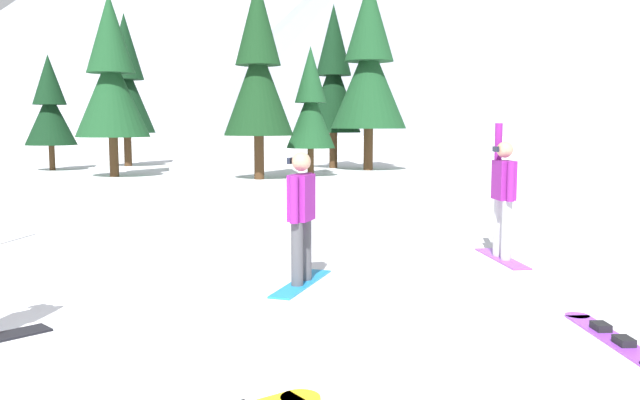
% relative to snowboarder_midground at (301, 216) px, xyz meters
% --- Properties ---
extents(ground_plane, '(800.00, 800.00, 0.00)m').
position_rel_snowboarder_midground_xyz_m(ground_plane, '(-0.78, -3.48, -0.88)').
color(ground_plane, white).
extents(snowboarder_midground, '(0.37, 1.59, 1.68)m').
position_rel_snowboarder_midground_xyz_m(snowboarder_midground, '(0.00, 0.00, 0.00)').
color(snowboarder_midground, '#1E8CD8').
rests_on(snowboarder_midground, ground_plane).
extents(snowboarder_background, '(0.84, 1.56, 2.04)m').
position_rel_snowboarder_midground_xyz_m(snowboarder_background, '(2.46, 2.30, 0.08)').
color(snowboarder_background, '#993FD8').
rests_on(snowboarder_background, ground_plane).
extents(loose_snowboard_near_left, '(0.79, 1.71, 0.09)m').
position_rel_snowboarder_midground_xyz_m(loose_snowboard_near_left, '(3.46, -1.34, -0.86)').
color(loose_snowboard_near_left, '#993FD8').
rests_on(loose_snowboard_near_left, ground_plane).
extents(pine_tree_young, '(3.28, 3.28, 8.25)m').
position_rel_snowboarder_midground_xyz_m(pine_tree_young, '(-3.18, 20.92, 3.61)').
color(pine_tree_young, '#472D19').
rests_on(pine_tree_young, ground_plane).
extents(pine_tree_broad, '(2.78, 2.78, 6.90)m').
position_rel_snowboarder_midground_xyz_m(pine_tree_broad, '(-11.90, 14.78, 2.88)').
color(pine_tree_broad, '#472D19').
rests_on(pine_tree_broad, ground_plane).
extents(pine_tree_twin, '(2.54, 2.54, 7.24)m').
position_rel_snowboarder_midground_xyz_m(pine_tree_twin, '(-6.13, 15.15, 3.06)').
color(pine_tree_twin, '#472D19').
rests_on(pine_tree_twin, ground_plane).
extents(pine_tree_slender, '(2.18, 2.18, 4.99)m').
position_rel_snowboarder_midground_xyz_m(pine_tree_slender, '(-16.49, 17.25, 1.84)').
color(pine_tree_slender, '#472D19').
rests_on(pine_tree_slender, ground_plane).
extents(pine_tree_leaning, '(1.89, 1.89, 4.96)m').
position_rel_snowboarder_midground_xyz_m(pine_tree_leaning, '(-4.68, 16.98, 1.82)').
color(pine_tree_leaning, '#472D19').
rests_on(pine_tree_leaning, ground_plane).
extents(pine_tree_tall, '(2.66, 2.66, 7.21)m').
position_rel_snowboarder_midground_xyz_m(pine_tree_tall, '(-14.88, 20.77, 3.05)').
color(pine_tree_tall, '#472D19').
rests_on(pine_tree_tall, ground_plane).
extents(pine_tree_short, '(2.50, 2.50, 7.37)m').
position_rel_snowboarder_midground_xyz_m(pine_tree_short, '(-5.01, 21.96, 3.13)').
color(pine_tree_short, '#472D19').
rests_on(pine_tree_short, ground_plane).
extents(peak_central_summit, '(228.12, 228.12, 87.71)m').
position_rel_snowboarder_midground_xyz_m(peak_central_summit, '(-103.63, 220.58, 44.94)').
color(peak_central_summit, '#9EA3B2').
rests_on(peak_central_summit, ground_plane).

